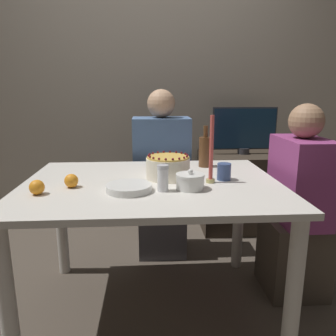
{
  "coord_description": "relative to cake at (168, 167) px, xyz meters",
  "views": [
    {
      "loc": [
        -0.02,
        -1.6,
        1.19
      ],
      "look_at": [
        0.09,
        0.06,
        0.79
      ],
      "focal_mm": 35.0,
      "sensor_mm": 36.0,
      "label": 1
    }
  ],
  "objects": [
    {
      "name": "ground_plane",
      "position": [
        -0.09,
        -0.06,
        -0.8
      ],
      "size": [
        12.0,
        12.0,
        0.0
      ],
      "primitive_type": "plane",
      "color": "#4C4238"
    },
    {
      "name": "wall_behind",
      "position": [
        -0.09,
        1.34,
        0.5
      ],
      "size": [
        8.0,
        0.05,
        2.6
      ],
      "color": "#ADA393",
      "rests_on": "ground_plane"
    },
    {
      "name": "dining_table",
      "position": [
        -0.09,
        -0.06,
        -0.17
      ],
      "size": [
        1.29,
        0.97,
        0.74
      ],
      "color": "beige",
      "rests_on": "ground_plane"
    },
    {
      "name": "cake",
      "position": [
        0.0,
        0.0,
        0.0
      ],
      "size": [
        0.23,
        0.23,
        0.13
      ],
      "color": "#EFE5CC",
      "rests_on": "dining_table"
    },
    {
      "name": "sugar_bowl",
      "position": [
        0.09,
        -0.2,
        -0.02
      ],
      "size": [
        0.13,
        0.13,
        0.1
      ],
      "color": "silver",
      "rests_on": "dining_table"
    },
    {
      "name": "sugar_shaker",
      "position": [
        -0.04,
        -0.23,
        0.0
      ],
      "size": [
        0.05,
        0.05,
        0.12
      ],
      "color": "white",
      "rests_on": "dining_table"
    },
    {
      "name": "plate_stack",
      "position": [
        -0.19,
        -0.22,
        -0.04
      ],
      "size": [
        0.21,
        0.21,
        0.03
      ],
      "color": "silver",
      "rests_on": "dining_table"
    },
    {
      "name": "candle",
      "position": [
        0.21,
        -0.1,
        0.08
      ],
      "size": [
        0.04,
        0.04,
        0.34
      ],
      "color": "tan",
      "rests_on": "dining_table"
    },
    {
      "name": "bottle",
      "position": [
        0.24,
        0.25,
        0.04
      ],
      "size": [
        0.08,
        0.08,
        0.25
      ],
      "color": "brown",
      "rests_on": "dining_table"
    },
    {
      "name": "cup",
      "position": [
        0.29,
        -0.05,
        -0.01
      ],
      "size": [
        0.07,
        0.07,
        0.09
      ],
      "color": "#384C7F",
      "rests_on": "dining_table"
    },
    {
      "name": "orange_fruit_0",
      "position": [
        -0.47,
        -0.14,
        -0.03
      ],
      "size": [
        0.07,
        0.07,
        0.07
      ],
      "color": "orange",
      "rests_on": "dining_table"
    },
    {
      "name": "orange_fruit_1",
      "position": [
        -0.6,
        -0.24,
        -0.02
      ],
      "size": [
        0.07,
        0.07,
        0.07
      ],
      "color": "orange",
      "rests_on": "dining_table"
    },
    {
      "name": "orange_fruit_2",
      "position": [
        -0.08,
        0.23,
        -0.02
      ],
      "size": [
        0.07,
        0.07,
        0.07
      ],
      "color": "orange",
      "rests_on": "dining_table"
    },
    {
      "name": "person_man_blue_shirt",
      "position": [
        -0.01,
        0.62,
        -0.28
      ],
      "size": [
        0.4,
        0.34,
        1.2
      ],
      "rotation": [
        0.0,
        0.0,
        3.14
      ],
      "color": "#595960",
      "rests_on": "ground_plane"
    },
    {
      "name": "person_woman_floral",
      "position": [
        0.76,
        0.07,
        -0.31
      ],
      "size": [
        0.34,
        0.4,
        1.12
      ],
      "rotation": [
        0.0,
        0.0,
        1.57
      ],
      "color": "#473D33",
      "rests_on": "ground_plane"
    },
    {
      "name": "side_cabinet",
      "position": [
        0.71,
        1.04,
        -0.47
      ],
      "size": [
        0.71,
        0.5,
        0.66
      ],
      "color": "#382D23",
      "rests_on": "ground_plane"
    },
    {
      "name": "tv_monitor",
      "position": [
        0.71,
        1.04,
        0.07
      ],
      "size": [
        0.55,
        0.1,
        0.39
      ],
      "color": "#2D2D33",
      "rests_on": "side_cabinet"
    }
  ]
}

